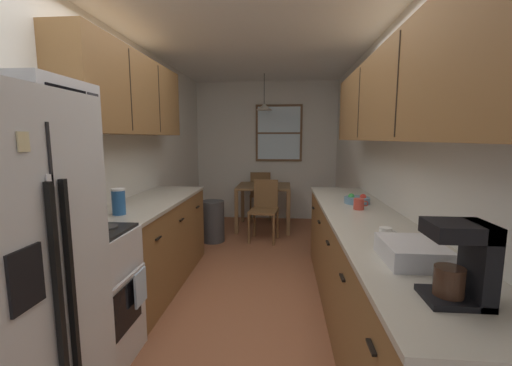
{
  "coord_description": "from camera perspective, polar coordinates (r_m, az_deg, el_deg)",
  "views": [
    {
      "loc": [
        0.34,
        -2.47,
        1.52
      ],
      "look_at": [
        0.02,
        1.15,
        1.01
      ],
      "focal_mm": 22.71,
      "sensor_mm": 36.0,
      "label": 1
    }
  ],
  "objects": [
    {
      "name": "wall_left",
      "position": [
        3.86,
        -20.99,
        3.75
      ],
      "size": [
        0.1,
        9.0,
        2.55
      ],
      "primitive_type": "cube",
      "color": "silver",
      "rests_on": "ground"
    },
    {
      "name": "dining_chair_near",
      "position": [
        4.86,
        1.52,
        -4.22
      ],
      "size": [
        0.45,
        0.45,
        0.9
      ],
      "color": "brown",
      "rests_on": "ground"
    },
    {
      "name": "coffee_maker",
      "position": [
        1.47,
        32.87,
        -11.41
      ],
      "size": [
        0.22,
        0.18,
        0.31
      ],
      "color": "black",
      "rests_on": "counter_right"
    },
    {
      "name": "pendant_light",
      "position": [
        5.4,
        1.45,
        13.26
      ],
      "size": [
        0.26,
        0.26,
        0.58
      ],
      "color": "black"
    },
    {
      "name": "counter_left",
      "position": [
        3.55,
        -17.68,
        -9.98
      ],
      "size": [
        0.64,
        1.86,
        0.9
      ],
      "color": "brown",
      "rests_on": "ground"
    },
    {
      "name": "dining_table",
      "position": [
        5.45,
        1.39,
        -1.62
      ],
      "size": [
        0.88,
        0.83,
        0.73
      ],
      "color": "brown",
      "rests_on": "ground"
    },
    {
      "name": "counter_right",
      "position": [
        2.8,
        18.91,
        -14.96
      ],
      "size": [
        0.64,
        3.25,
        0.9
      ],
      "color": "brown",
      "rests_on": "ground"
    },
    {
      "name": "wall_right",
      "position": [
        3.62,
        21.22,
        3.5
      ],
      "size": [
        0.1,
        9.0,
        2.55
      ],
      "primitive_type": "cube",
      "color": "silver",
      "rests_on": "ground"
    },
    {
      "name": "dish_rack",
      "position": [
        1.84,
        25.73,
        -10.89
      ],
      "size": [
        0.28,
        0.34,
        0.1
      ],
      "primitive_type": "cube",
      "color": "silver",
      "rests_on": "counter_right"
    },
    {
      "name": "back_window",
      "position": [
        6.05,
        4.05,
        8.75
      ],
      "size": [
        0.85,
        0.05,
        1.04
      ],
      "color": "brown"
    },
    {
      "name": "trash_bin",
      "position": [
        4.85,
        -7.61,
        -6.69
      ],
      "size": [
        0.34,
        0.34,
        0.61
      ],
      "primitive_type": "cylinder",
      "color": "#3F3F42",
      "rests_on": "ground"
    },
    {
      "name": "upper_cabinets_left",
      "position": [
        3.43,
        -21.3,
        14.2
      ],
      "size": [
        0.33,
        1.94,
        0.74
      ],
      "color": "brown"
    },
    {
      "name": "upper_cabinets_right",
      "position": [
        2.6,
        23.66,
        13.95
      ],
      "size": [
        0.33,
        2.93,
        0.64
      ],
      "color": "brown"
    },
    {
      "name": "fruit_bowl",
      "position": [
        3.24,
        17.37,
        -2.81
      ],
      "size": [
        0.24,
        0.24,
        0.09
      ],
      "color": "#597F9E",
      "rests_on": "counter_right"
    },
    {
      "name": "storage_canister",
      "position": [
        2.86,
        -23.05,
        -3.03
      ],
      "size": [
        0.11,
        0.11,
        0.22
      ],
      "color": "#265999",
      "rests_on": "counter_left"
    },
    {
      "name": "microwave_over_range",
      "position": [
        2.38,
        -33.19,
        11.09
      ],
      "size": [
        0.39,
        0.58,
        0.33
      ],
      "color": "silver"
    },
    {
      "name": "dish_towel",
      "position": [
        2.47,
        -19.7,
        -16.9
      ],
      "size": [
        0.02,
        0.16,
        0.24
      ],
      "primitive_type": "cube",
      "color": "silver"
    },
    {
      "name": "stove_range",
      "position": [
        2.53,
        -28.87,
        -17.59
      ],
      "size": [
        0.66,
        0.61,
        1.1
      ],
      "color": "silver",
      "rests_on": "ground"
    },
    {
      "name": "wall_back",
      "position": [
        6.13,
        1.8,
        5.6
      ],
      "size": [
        4.4,
        0.1,
        2.55
      ],
      "primitive_type": "cube",
      "color": "silver",
      "rests_on": "ground"
    },
    {
      "name": "mug_by_coffeemaker",
      "position": [
        2.1,
        21.84,
        -8.48
      ],
      "size": [
        0.11,
        0.07,
        0.09
      ],
      "color": "white",
      "rests_on": "counter_right"
    },
    {
      "name": "mug_spare",
      "position": [
        2.97,
        17.69,
        -3.54
      ],
      "size": [
        0.13,
        0.09,
        0.1
      ],
      "color": "#BF3F33",
      "rests_on": "counter_right"
    },
    {
      "name": "ground_plane",
      "position": [
        3.8,
        -0.57,
        -15.66
      ],
      "size": [
        12.0,
        12.0,
        0.0
      ],
      "primitive_type": "plane",
      "color": "#995B3D"
    },
    {
      "name": "dining_chair_far",
      "position": [
        6.09,
        0.85,
        -1.74
      ],
      "size": [
        0.4,
        0.4,
        0.9
      ],
      "color": "brown",
      "rests_on": "ground"
    },
    {
      "name": "ceiling_slab",
      "position": [
        3.65,
        -0.63,
        24.98
      ],
      "size": [
        4.4,
        9.0,
        0.08
      ],
      "primitive_type": "cube",
      "color": "white"
    }
  ]
}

